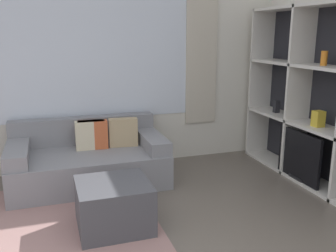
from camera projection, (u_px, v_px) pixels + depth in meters
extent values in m
cube|color=silver|center=(76.00, 64.00, 4.61)|extent=(6.59, 0.07, 2.70)
cube|color=silver|center=(76.00, 56.00, 4.55)|extent=(2.96, 0.01, 1.60)
cube|color=beige|center=(201.00, 53.00, 5.03)|extent=(0.44, 0.03, 1.90)
cube|color=#232328|center=(336.00, 98.00, 4.15)|extent=(0.02, 2.55, 2.03)
cube|color=silver|center=(299.00, 93.00, 4.49)|extent=(0.36, 0.04, 2.03)
cube|color=silver|center=(261.00, 84.00, 5.28)|extent=(0.36, 0.04, 2.03)
cube|color=silver|center=(315.00, 183.00, 4.34)|extent=(0.36, 2.55, 0.04)
cube|color=silver|center=(320.00, 128.00, 4.18)|extent=(0.36, 2.55, 0.04)
cube|color=silver|center=(327.00, 68.00, 4.02)|extent=(0.36, 2.55, 0.04)
cube|color=silver|center=(333.00, 3.00, 3.86)|extent=(0.36, 2.55, 0.04)
cube|color=black|center=(299.00, 156.00, 4.36)|extent=(0.04, 0.72, 0.58)
cube|color=black|center=(298.00, 177.00, 4.43)|extent=(0.10, 0.24, 0.03)
cube|color=gold|center=(318.00, 119.00, 4.18)|extent=(0.11, 0.11, 0.18)
cylinder|color=orange|center=(324.00, 58.00, 4.02)|extent=(0.07, 0.07, 0.16)
cube|color=#232328|center=(276.00, 107.00, 4.92)|extent=(0.07, 0.07, 0.16)
cylinder|color=#2856A8|center=(314.00, 180.00, 4.32)|extent=(0.06, 0.06, 0.07)
cube|color=gray|center=(89.00, 168.00, 4.35)|extent=(1.75, 0.98, 0.38)
cube|color=gray|center=(84.00, 130.00, 4.64)|extent=(1.75, 0.18, 0.33)
cube|color=gray|center=(17.00, 152.00, 4.06)|extent=(0.24, 0.92, 0.15)
cube|color=gray|center=(151.00, 140.00, 4.52)|extent=(0.24, 0.92, 0.15)
cube|color=beige|center=(90.00, 135.00, 4.39)|extent=(0.34, 0.13, 0.34)
cube|color=#C65B33|center=(93.00, 135.00, 4.40)|extent=(0.35, 0.14, 0.34)
cube|color=tan|center=(123.00, 132.00, 4.51)|extent=(0.35, 0.16, 0.34)
cube|color=#47474C|center=(114.00, 206.00, 3.34)|extent=(0.64, 0.61, 0.44)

